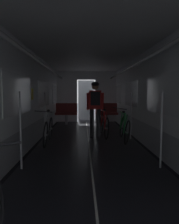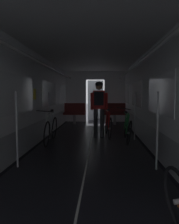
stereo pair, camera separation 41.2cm
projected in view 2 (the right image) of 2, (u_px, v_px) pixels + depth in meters
train_car_shell at (90, 80)px, 5.44m from camera, size 3.14×12.34×2.57m
bench_seat_far_left at (75, 112)px, 10.03m from camera, size 0.98×0.51×0.95m
bench_seat_far_right at (115, 112)px, 9.94m from camera, size 0.98×0.51×0.95m
bicycle_green at (127, 128)px, 6.35m from camera, size 0.44×1.69×0.96m
bicycle_silver at (51, 129)px, 6.18m from camera, size 0.44×1.69×0.95m
person_cyclist_aisle at (99, 103)px, 6.78m from camera, size 0.53×0.40×1.73m
bicycle_red_in_aisle at (108, 125)px, 7.08m from camera, size 0.44×1.69×0.95m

